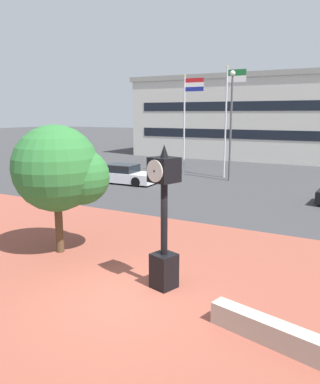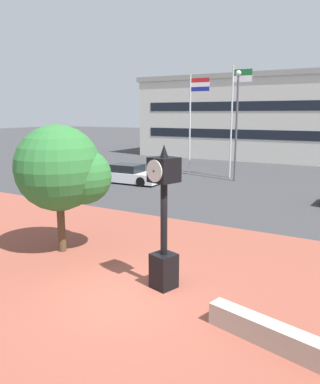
{
  "view_description": "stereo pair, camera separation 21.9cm",
  "coord_description": "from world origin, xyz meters",
  "px_view_note": "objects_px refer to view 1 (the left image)",
  "views": [
    {
      "loc": [
        5.14,
        -7.47,
        4.68
      ],
      "look_at": [
        0.36,
        1.26,
        2.62
      ],
      "focal_mm": 35.69,
      "sensor_mm": 36.0,
      "label": 1
    },
    {
      "loc": [
        5.33,
        -7.36,
        4.68
      ],
      "look_at": [
        0.36,
        1.26,
        2.62
      ],
      "focal_mm": 35.69,
      "sensor_mm": 36.0,
      "label": 2
    }
  ],
  "objects_px": {
    "flagpole_secondary": "(228,114)",
    "civic_building": "(279,117)",
    "street_clock": "(164,223)",
    "plaza_tree": "(61,170)",
    "flagpole_primary": "(187,116)",
    "street_lamp_post": "(231,116)",
    "car_street_mid": "(124,175)"
  },
  "relations": [
    {
      "from": "street_clock",
      "to": "civic_building",
      "type": "relative_size",
      "value": 0.13
    },
    {
      "from": "street_clock",
      "to": "plaza_tree",
      "type": "relative_size",
      "value": 0.9
    },
    {
      "from": "flagpole_primary",
      "to": "civic_building",
      "type": "xyz_separation_m",
      "value": [
        3.47,
        16.41,
        -0.2
      ]
    },
    {
      "from": "flagpole_secondary",
      "to": "street_clock",
      "type": "bearing_deg",
      "value": -75.94
    },
    {
      "from": "street_lamp_post",
      "to": "street_clock",
      "type": "bearing_deg",
      "value": -77.04
    },
    {
      "from": "plaza_tree",
      "to": "street_lamp_post",
      "type": "relative_size",
      "value": 0.58
    },
    {
      "from": "flagpole_primary",
      "to": "car_street_mid",
      "type": "bearing_deg",
      "value": -111.0
    },
    {
      "from": "street_clock",
      "to": "street_lamp_post",
      "type": "xyz_separation_m",
      "value": [
        -3.96,
        17.2,
        2.7
      ]
    },
    {
      "from": "street_clock",
      "to": "flagpole_primary",
      "type": "height_order",
      "value": "flagpole_primary"
    },
    {
      "from": "civic_building",
      "to": "street_lamp_post",
      "type": "relative_size",
      "value": 3.97
    },
    {
      "from": "flagpole_primary",
      "to": "street_lamp_post",
      "type": "height_order",
      "value": "flagpole_primary"
    },
    {
      "from": "plaza_tree",
      "to": "civic_building",
      "type": "xyz_separation_m",
      "value": [
        -0.1,
        33.91,
        1.45
      ]
    },
    {
      "from": "car_street_mid",
      "to": "street_lamp_post",
      "type": "bearing_deg",
      "value": 124.03
    },
    {
      "from": "street_lamp_post",
      "to": "plaza_tree",
      "type": "bearing_deg",
      "value": -91.09
    },
    {
      "from": "flagpole_secondary",
      "to": "car_street_mid",
      "type": "bearing_deg",
      "value": -134.35
    },
    {
      "from": "street_clock",
      "to": "street_lamp_post",
      "type": "bearing_deg",
      "value": 120.58
    },
    {
      "from": "plaza_tree",
      "to": "civic_building",
      "type": "bearing_deg",
      "value": 90.17
    },
    {
      "from": "car_street_mid",
      "to": "civic_building",
      "type": "xyz_separation_m",
      "value": [
        5.57,
        21.9,
        3.71
      ]
    },
    {
      "from": "car_street_mid",
      "to": "plaza_tree",
      "type": "bearing_deg",
      "value": 23.02
    },
    {
      "from": "flagpole_secondary",
      "to": "civic_building",
      "type": "xyz_separation_m",
      "value": [
        0.21,
        16.41,
        -0.35
      ]
    },
    {
      "from": "car_street_mid",
      "to": "flagpole_primary",
      "type": "distance_m",
      "value": 7.06
    },
    {
      "from": "car_street_mid",
      "to": "flagpole_secondary",
      "type": "bearing_deg",
      "value": 133.39
    },
    {
      "from": "car_street_mid",
      "to": "street_lamp_post",
      "type": "height_order",
      "value": "street_lamp_post"
    },
    {
      "from": "civic_building",
      "to": "car_street_mid",
      "type": "bearing_deg",
      "value": -104.27
    },
    {
      "from": "flagpole_secondary",
      "to": "street_lamp_post",
      "type": "xyz_separation_m",
      "value": [
        0.62,
        -1.09,
        -0.11
      ]
    },
    {
      "from": "flagpole_secondary",
      "to": "street_lamp_post",
      "type": "height_order",
      "value": "flagpole_secondary"
    },
    {
      "from": "civic_building",
      "to": "street_clock",
      "type": "bearing_deg",
      "value": -82.82
    },
    {
      "from": "plaza_tree",
      "to": "flagpole_primary",
      "type": "height_order",
      "value": "flagpole_primary"
    },
    {
      "from": "street_clock",
      "to": "car_street_mid",
      "type": "bearing_deg",
      "value": 145.45
    },
    {
      "from": "flagpole_secondary",
      "to": "civic_building",
      "type": "relative_size",
      "value": 0.27
    },
    {
      "from": "plaza_tree",
      "to": "street_lamp_post",
      "type": "bearing_deg",
      "value": 88.91
    },
    {
      "from": "street_clock",
      "to": "plaza_tree",
      "type": "xyz_separation_m",
      "value": [
        -4.27,
        0.79,
        1.01
      ]
    }
  ]
}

